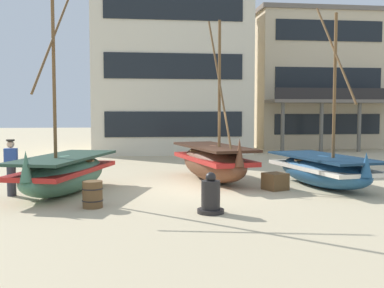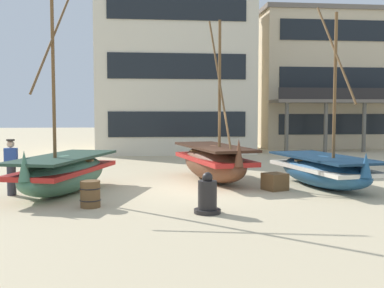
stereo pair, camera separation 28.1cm
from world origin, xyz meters
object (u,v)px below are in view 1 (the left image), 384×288
object	(u,v)px
fishing_boat_near_left	(323,169)
wooden_barrel	(93,194)
fishing_boat_centre_large	(213,161)
capstan_winch	(211,197)
harbor_building_annex	(312,81)
cargo_crate	(275,181)
fisherman_by_hull	(11,168)
fishing_boat_far_right	(65,172)
harbor_building_main	(170,71)

from	to	relation	value
fishing_boat_near_left	wooden_barrel	world-z (taller)	fishing_boat_near_left
fishing_boat_centre_large	capstan_winch	distance (m)	5.28
fishing_boat_near_left	capstan_winch	xyz separation A→B (m)	(-4.39, -3.50, -0.17)
fishing_boat_centre_large	harbor_building_annex	world-z (taller)	harbor_building_annex
capstan_winch	cargo_crate	bearing A→B (deg)	49.73
fishing_boat_near_left	cargo_crate	world-z (taller)	fishing_boat_near_left
fisherman_by_hull	capstan_winch	distance (m)	6.28
wooden_barrel	harbor_building_annex	distance (m)	24.57
fishing_boat_far_right	wooden_barrel	distance (m)	2.44
harbor_building_annex	fisherman_by_hull	bearing A→B (deg)	-132.49
fishing_boat_far_right	fisherman_by_hull	distance (m)	1.53
harbor_building_annex	fishing_boat_centre_large	bearing A→B (deg)	-122.32
fishing_boat_centre_large	harbor_building_main	bearing A→B (deg)	92.71
fishing_boat_centre_large	fisherman_by_hull	world-z (taller)	fishing_boat_centre_large
fishing_boat_centre_large	harbor_building_annex	xyz separation A→B (m)	(9.91, 15.66, 4.03)
capstan_winch	harbor_building_annex	distance (m)	23.89
harbor_building_annex	capstan_winch	bearing A→B (deg)	-117.50
fishing_boat_near_left	harbor_building_annex	world-z (taller)	harbor_building_annex
fishing_boat_centre_large	harbor_building_annex	distance (m)	18.96
fishing_boat_near_left	harbor_building_annex	xyz separation A→B (m)	(6.46, 17.33, 4.17)
fishing_boat_near_left	fishing_boat_far_right	size ratio (longest dim) A/B	0.95
fishing_boat_centre_large	fishing_boat_near_left	bearing A→B (deg)	-25.96
fishing_boat_far_right	harbor_building_annex	size ratio (longest dim) A/B	0.67
capstan_winch	harbor_building_annex	xyz separation A→B (m)	(10.85, 20.84, 4.34)
cargo_crate	harbor_building_annex	distance (m)	20.09
wooden_barrel	cargo_crate	world-z (taller)	wooden_barrel
fisherman_by_hull	harbor_building_annex	bearing A→B (deg)	47.51
fishing_boat_centre_large	cargo_crate	xyz separation A→B (m)	(1.66, -2.11, -0.45)
fishing_boat_far_right	capstan_winch	distance (m)	5.12
wooden_barrel	harbor_building_main	size ratio (longest dim) A/B	0.07
capstan_winch	harbor_building_main	bearing A→B (deg)	88.93
fishing_boat_far_right	capstan_winch	xyz separation A→B (m)	(3.99, -3.19, -0.25)
fishing_boat_near_left	fishing_boat_far_right	xyz separation A→B (m)	(-8.38, -0.32, 0.07)
fishing_boat_centre_large	fishing_boat_far_right	xyz separation A→B (m)	(-4.93, -1.99, -0.06)
fishing_boat_far_right	harbor_building_main	xyz separation A→B (m)	(4.33, 14.80, 4.42)
fishing_boat_far_right	cargo_crate	xyz separation A→B (m)	(6.60, -0.12, -0.38)
capstan_winch	cargo_crate	distance (m)	4.03
fishing_boat_far_right	harbor_building_annex	world-z (taller)	harbor_building_annex
fishing_boat_near_left	harbor_building_main	size ratio (longest dim) A/B	0.59
fishing_boat_far_right	harbor_building_annex	bearing A→B (deg)	49.94
fishing_boat_near_left	fisherman_by_hull	size ratio (longest dim) A/B	3.56
fishing_boat_far_right	cargo_crate	size ratio (longest dim) A/B	9.75
fishing_boat_near_left	capstan_winch	world-z (taller)	fishing_boat_near_left
fishing_boat_near_left	cargo_crate	distance (m)	1.86
fishing_boat_centre_large	fisherman_by_hull	size ratio (longest dim) A/B	3.44
capstan_winch	fishing_boat_far_right	bearing A→B (deg)	141.40
fishing_boat_near_left	capstan_winch	size ratio (longest dim) A/B	5.89
fisherman_by_hull	harbor_building_main	size ratio (longest dim) A/B	0.17
fishing_boat_near_left	wooden_barrel	size ratio (longest dim) A/B	8.58
wooden_barrel	cargo_crate	xyz separation A→B (m)	(5.56, 2.07, -0.08)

